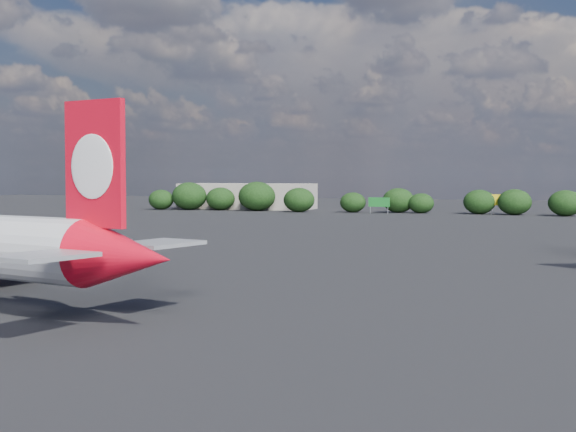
% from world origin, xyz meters
% --- Properties ---
extents(ground, '(500.00, 500.00, 0.00)m').
position_xyz_m(ground, '(0.00, 60.00, 0.00)').
color(ground, black).
rests_on(ground, ground).
extents(terminal_building, '(42.00, 16.00, 8.00)m').
position_xyz_m(terminal_building, '(-65.00, 192.00, 4.00)').
color(terminal_building, gray).
rests_on(terminal_building, ground).
extents(highway_sign, '(6.00, 0.30, 4.50)m').
position_xyz_m(highway_sign, '(-18.00, 176.00, 3.13)').
color(highway_sign, '#166E24').
rests_on(highway_sign, ground).
extents(billboard_yellow, '(5.00, 0.30, 5.50)m').
position_xyz_m(billboard_yellow, '(12.00, 182.00, 3.87)').
color(billboard_yellow, yellow).
rests_on(billboard_yellow, ground).
extents(horizon_treeline, '(198.64, 14.50, 8.74)m').
position_xyz_m(horizon_treeline, '(5.39, 179.56, 3.70)').
color(horizon_treeline, black).
rests_on(horizon_treeline, ground).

